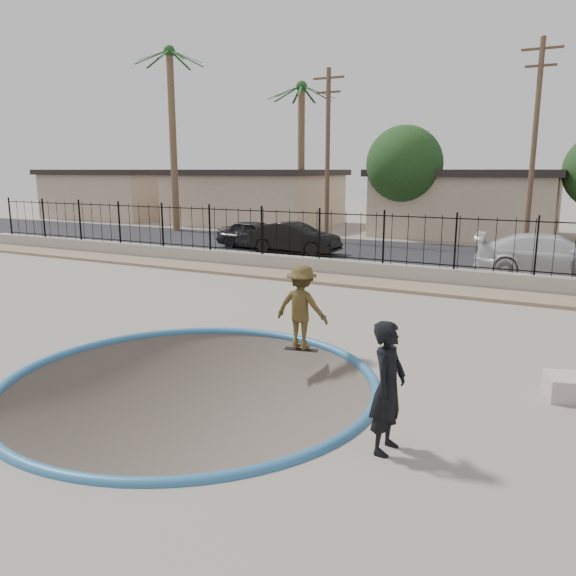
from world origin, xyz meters
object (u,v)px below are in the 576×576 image
at_px(car_b, 294,238).
at_px(skater, 302,311).
at_px(skateboard, 301,350).
at_px(videographer, 388,387).
at_px(car_a, 256,235).
at_px(car_c, 552,256).

bearing_deg(car_b, skater, -152.68).
xyz_separation_m(skater, car_b, (-6.72, 12.95, -0.16)).
height_order(skateboard, videographer, videographer).
relative_size(skater, skateboard, 2.40).
bearing_deg(car_b, videographer, -149.38).
bearing_deg(skater, car_a, -56.28).
bearing_deg(car_c, skater, 154.47).
xyz_separation_m(skater, car_a, (-9.05, 13.40, -0.17)).
relative_size(skateboard, car_c, 0.14).
xyz_separation_m(car_b, car_c, (11.05, -1.15, 0.06)).
distance_m(skateboard, car_c, 12.59).
height_order(videographer, car_c, videographer).
height_order(car_a, car_c, car_c).
bearing_deg(videographer, skater, 44.90).
distance_m(videographer, car_c, 15.24).
bearing_deg(skateboard, car_a, 112.51).
height_order(skater, car_c, skater).
distance_m(skater, car_b, 14.59).
relative_size(car_a, car_b, 0.95).
bearing_deg(car_a, skater, -141.47).
xyz_separation_m(skater, car_c, (4.34, 11.80, -0.10)).
distance_m(skateboard, videographer, 4.60).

